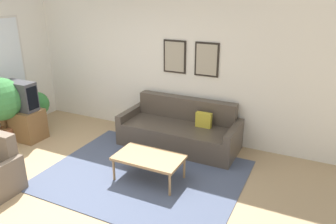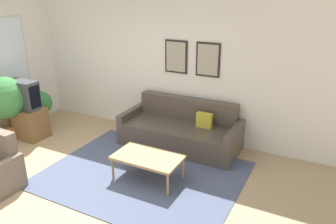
# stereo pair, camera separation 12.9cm
# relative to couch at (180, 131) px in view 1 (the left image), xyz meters

# --- Properties ---
(ground_plane) EXTENTS (16.00, 16.00, 0.00)m
(ground_plane) POSITION_rel_couch_xyz_m (-0.89, -2.14, -0.29)
(ground_plane) COLOR tan
(area_rug) EXTENTS (2.96, 2.33, 0.01)m
(area_rug) POSITION_rel_couch_xyz_m (-0.09, -1.19, -0.28)
(area_rug) COLOR #4C5670
(area_rug) RESTS_ON ground_plane
(wall_back) EXTENTS (8.00, 0.09, 2.70)m
(wall_back) POSITION_rel_couch_xyz_m (-0.88, 0.46, 1.06)
(wall_back) COLOR white
(wall_back) RESTS_ON ground_plane
(couch) EXTENTS (2.13, 0.90, 0.84)m
(couch) POSITION_rel_couch_xyz_m (0.00, 0.00, 0.00)
(couch) COLOR #4C4238
(couch) RESTS_ON ground_plane
(coffee_table) EXTENTS (1.01, 0.59, 0.39)m
(coffee_table) POSITION_rel_couch_xyz_m (0.05, -1.27, 0.07)
(coffee_table) COLOR #A87F51
(coffee_table) RESTS_ON ground_plane
(tv_stand) EXTENTS (0.74, 0.47, 0.59)m
(tv_stand) POSITION_rel_couch_xyz_m (-2.82, -1.00, 0.01)
(tv_stand) COLOR brown
(tv_stand) RESTS_ON ground_plane
(tv) EXTENTS (0.66, 0.28, 0.54)m
(tv) POSITION_rel_couch_xyz_m (-2.82, -1.00, 0.57)
(tv) COLOR #424247
(tv) RESTS_ON tv_stand
(potted_plant_tall) EXTENTS (0.78, 0.78, 1.23)m
(potted_plant_tall) POSITION_rel_couch_xyz_m (-3.01, -1.27, 0.52)
(potted_plant_tall) COLOR #935638
(potted_plant_tall) RESTS_ON ground_plane
(potted_plant_by_window) EXTENTS (0.49, 0.49, 0.79)m
(potted_plant_by_window) POSITION_rel_couch_xyz_m (-2.91, -0.56, 0.20)
(potted_plant_by_window) COLOR beige
(potted_plant_by_window) RESTS_ON ground_plane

